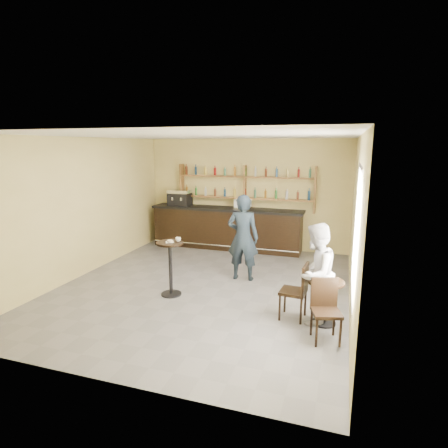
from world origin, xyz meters
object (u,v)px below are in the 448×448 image
(bar_counter, at_px, (226,228))
(pedestal_table, at_px, (171,269))
(espresso_machine, at_px, (180,198))
(chair_west, at_px, (293,291))
(cafe_table, at_px, (325,302))
(patron_second, at_px, (315,274))
(pastry_case, at_px, (243,204))
(chair_south, at_px, (326,312))
(man_main, at_px, (243,238))

(bar_counter, height_order, pedestal_table, bar_counter)
(espresso_machine, xyz_separation_m, chair_west, (4.02, -4.05, -0.95))
(cafe_table, bearing_deg, bar_counter, 126.92)
(cafe_table, height_order, patron_second, patron_second)
(bar_counter, distance_m, cafe_table, 5.13)
(chair_west, relative_size, patron_second, 0.58)
(pastry_case, distance_m, chair_south, 5.45)
(pastry_case, relative_size, patron_second, 0.26)
(pastry_case, bearing_deg, man_main, -77.33)
(bar_counter, height_order, espresso_machine, espresso_machine)
(espresso_machine, height_order, patron_second, patron_second)
(chair_south, bearing_deg, pastry_case, 101.86)
(bar_counter, relative_size, espresso_machine, 6.83)
(espresso_machine, distance_m, man_main, 3.61)
(chair_south, bearing_deg, patron_second, 93.28)
(pastry_case, relative_size, man_main, 0.23)
(pedestal_table, height_order, patron_second, patron_second)
(espresso_machine, bearing_deg, chair_south, -42.56)
(chair_west, distance_m, patron_second, 0.52)
(man_main, bearing_deg, chair_south, 127.46)
(bar_counter, height_order, chair_west, bar_counter)
(patron_second, bearing_deg, chair_south, 39.77)
(bar_counter, xyz_separation_m, pedestal_table, (0.01, -3.76, -0.05))
(pedestal_table, distance_m, man_main, 1.83)
(chair_west, height_order, patron_second, patron_second)
(pedestal_table, bearing_deg, patron_second, -6.08)
(chair_west, bearing_deg, pastry_case, -148.40)
(patron_second, bearing_deg, pedestal_table, -76.96)
(man_main, bearing_deg, cafe_table, 135.38)
(chair_south, bearing_deg, chair_west, 115.33)
(cafe_table, distance_m, patron_second, 0.52)
(espresso_machine, xyz_separation_m, chair_south, (4.62, -4.70, -0.96))
(man_main, bearing_deg, pedestal_table, 46.64)
(bar_counter, bearing_deg, espresso_machine, 180.00)
(bar_counter, distance_m, chair_west, 4.77)
(cafe_table, bearing_deg, chair_south, -85.24)
(espresso_machine, bearing_deg, cafe_table, -38.96)
(man_main, height_order, chair_south, man_main)
(pastry_case, relative_size, chair_south, 0.46)
(pedestal_table, bearing_deg, chair_south, -16.73)
(cafe_table, bearing_deg, patron_second, 170.93)
(chair_west, bearing_deg, cafe_table, 89.78)
(pastry_case, height_order, pedestal_table, pastry_case)
(pedestal_table, relative_size, patron_second, 0.64)
(bar_counter, xyz_separation_m, cafe_table, (3.08, -4.10, -0.22))
(cafe_table, height_order, chair_south, chair_south)
(espresso_machine, bearing_deg, patron_second, -39.95)
(bar_counter, xyz_separation_m, man_main, (1.16, -2.40, 0.37))
(pedestal_table, xyz_separation_m, cafe_table, (3.07, -0.34, -0.17))
(pedestal_table, distance_m, chair_west, 2.53)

